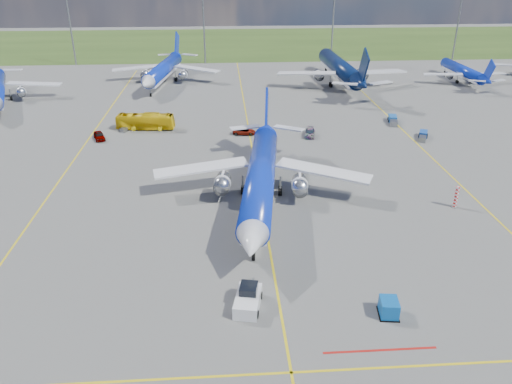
{
  "coord_description": "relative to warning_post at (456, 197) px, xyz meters",
  "views": [
    {
      "loc": [
        -4.97,
        -50.2,
        30.91
      ],
      "look_at": [
        -1.1,
        6.15,
        4.0
      ],
      "focal_mm": 35.0,
      "sensor_mm": 36.0,
      "label": 1
    }
  ],
  "objects": [
    {
      "name": "apron_bus",
      "position": [
        -46.08,
        36.67,
        0.07
      ],
      "size": [
        11.43,
        3.67,
        3.13
      ],
      "primitive_type": "imported",
      "rotation": [
        0.0,
        0.0,
        1.48
      ],
      "color": "yellow",
      "rests_on": "ground"
    },
    {
      "name": "pushback_tug",
      "position": [
        -29.07,
        -19.19,
        -0.66
      ],
      "size": [
        3.1,
        6.27,
        2.08
      ],
      "rotation": [
        0.0,
        0.0,
        -0.2
      ],
      "color": "silver",
      "rests_on": "ground"
    },
    {
      "name": "bg_jet_ne",
      "position": [
        33.43,
        72.19,
        -1.5
      ],
      "size": [
        24.0,
        31.42,
        8.2
      ],
      "primitive_type": null,
      "rotation": [
        0.0,
        0.0,
        3.15
      ],
      "color": "#0C27AB",
      "rests_on": "ground"
    },
    {
      "name": "warning_post",
      "position": [
        0.0,
        0.0,
        0.0
      ],
      "size": [
        0.5,
        0.5,
        3.0
      ],
      "primitive_type": "cylinder",
      "color": "red",
      "rests_on": "ground"
    },
    {
      "name": "ground",
      "position": [
        -26.0,
        -8.0,
        -1.5
      ],
      "size": [
        400.0,
        400.0,
        0.0
      ],
      "primitive_type": "plane",
      "color": "#5B5B58",
      "rests_on": "ground"
    },
    {
      "name": "grass_strip",
      "position": [
        -26.0,
        142.0,
        -1.5
      ],
      "size": [
        400.0,
        80.0,
        0.01
      ],
      "primitive_type": "cube",
      "color": "#2D4719",
      "rests_on": "ground"
    },
    {
      "name": "bg_jet_nw",
      "position": [
        -81.92,
        57.34,
        -1.5
      ],
      "size": [
        41.71,
        47.36,
        10.34
      ],
      "primitive_type": null,
      "rotation": [
        0.0,
        0.0,
        0.35
      ],
      "color": "#0C27AB",
      "rests_on": "ground"
    },
    {
      "name": "service_car_c",
      "position": [
        -14.73,
        30.26,
        -0.83
      ],
      "size": [
        2.81,
        4.9,
        1.34
      ],
      "primitive_type": "imported",
      "rotation": [
        0.0,
        0.0,
        -0.21
      ],
      "color": "#999999",
      "rests_on": "ground"
    },
    {
      "name": "uld_container",
      "position": [
        -15.86,
        -21.39,
        -0.67
      ],
      "size": [
        1.91,
        2.26,
        1.66
      ],
      "primitive_type": "cube",
      "rotation": [
        0.0,
        0.0,
        -0.13
      ],
      "color": "#0B51A0",
      "rests_on": "ground"
    },
    {
      "name": "taxiway_lines",
      "position": [
        -25.83,
        19.7,
        -1.49
      ],
      "size": [
        60.25,
        160.0,
        0.02
      ],
      "color": "gold",
      "rests_on": "ground"
    },
    {
      "name": "baggage_tug_c",
      "position": [
        -49.56,
        36.76,
        -1.06
      ],
      "size": [
        2.66,
        4.3,
        0.94
      ],
      "rotation": [
        0.0,
        0.0,
        -0.4
      ],
      "color": "#1A45A1",
      "rests_on": "ground"
    },
    {
      "name": "floodlight_masts",
      "position": [
        -16.0,
        102.0,
        11.06
      ],
      "size": [
        202.2,
        0.5,
        22.7
      ],
      "color": "slate",
      "rests_on": "ground"
    },
    {
      "name": "bg_jet_nnw",
      "position": [
        -46.24,
        75.18,
        -1.5
      ],
      "size": [
        36.58,
        44.8,
        10.68
      ],
      "primitive_type": null,
      "rotation": [
        0.0,
        0.0,
        -0.14
      ],
      "color": "#0C27AB",
      "rests_on": "ground"
    },
    {
      "name": "service_car_b",
      "position": [
        -27.01,
        32.13,
        -0.89
      ],
      "size": [
        4.56,
        2.43,
        1.22
      ],
      "primitive_type": "imported",
      "rotation": [
        0.0,
        0.0,
        1.48
      ],
      "color": "#999999",
      "rests_on": "ground"
    },
    {
      "name": "baggage_tug_e",
      "position": [
        3.51,
        37.36,
        -0.93
      ],
      "size": [
        2.66,
        5.59,
        1.21
      ],
      "rotation": [
        0.0,
        0.0,
        -0.24
      ],
      "color": "#1A53A1",
      "rests_on": "ground"
    },
    {
      "name": "baggage_tug_w",
      "position": [
        6.1,
        27.66,
        -0.99
      ],
      "size": [
        3.17,
        5.0,
        1.1
      ],
      "rotation": [
        0.0,
        0.0,
        -0.42
      ],
      "color": "#1A489E",
      "rests_on": "ground"
    },
    {
      "name": "bg_jet_n",
      "position": [
        -0.11,
        71.44,
        -1.5
      ],
      "size": [
        36.98,
        47.93,
        12.34
      ],
      "primitive_type": null,
      "rotation": [
        0.0,
        0.0,
        3.17
      ],
      "color": "#07163C",
      "rests_on": "ground"
    },
    {
      "name": "service_car_a",
      "position": [
        -53.91,
        31.14,
        -0.77
      ],
      "size": [
        3.07,
        4.59,
        1.45
      ],
      "primitive_type": "imported",
      "rotation": [
        0.0,
        0.0,
        0.35
      ],
      "color": "#999999",
      "rests_on": "ground"
    },
    {
      "name": "main_airliner",
      "position": [
        -26.15,
        3.05,
        -1.5
      ],
      "size": [
        38.1,
        46.92,
        11.26
      ],
      "primitive_type": null,
      "rotation": [
        0.0,
        0.0,
        -0.13
      ],
      "color": "#0C27AB",
      "rests_on": "ground"
    }
  ]
}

